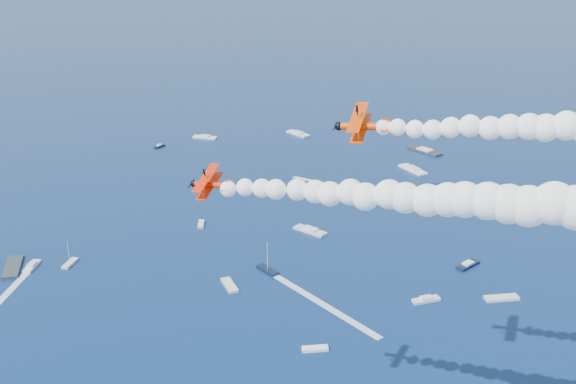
% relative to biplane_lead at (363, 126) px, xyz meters
% --- Properties ---
extents(biplane_lead, '(9.14, 10.77, 8.44)m').
position_rel_biplane_lead_xyz_m(biplane_lead, '(0.00, 0.00, 0.00)').
color(biplane_lead, '#EB3F04').
extents(biplane_trail, '(7.10, 8.60, 6.75)m').
position_rel_biplane_lead_xyz_m(biplane_trail, '(-19.85, -13.28, -6.96)').
color(biplane_trail, red).
extents(smoke_trail_trail, '(69.57, 15.14, 12.03)m').
position_rel_biplane_lead_xyz_m(smoke_trail_trail, '(14.28, -15.47, -4.32)').
color(smoke_trail_trail, white).
extents(spectator_boats, '(222.67, 178.80, 0.70)m').
position_rel_biplane_lead_xyz_m(spectator_boats, '(-8.56, 99.21, -58.15)').
color(spectator_boats, black).
rests_on(spectator_boats, ground).
extents(boat_wakes, '(186.59, 130.65, 0.04)m').
position_rel_biplane_lead_xyz_m(boat_wakes, '(-15.34, 51.65, -58.47)').
color(boat_wakes, white).
rests_on(boat_wakes, ground).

